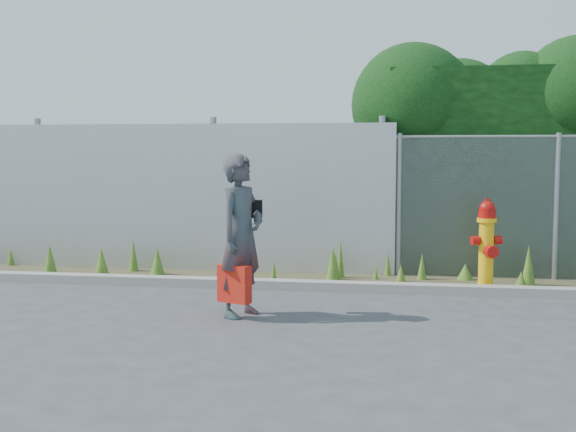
% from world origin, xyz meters
% --- Properties ---
extents(ground, '(80.00, 80.00, 0.00)m').
position_xyz_m(ground, '(0.00, 0.00, 0.00)').
color(ground, '#3E3E41').
rests_on(ground, ground).
extents(curb, '(16.00, 0.22, 0.12)m').
position_xyz_m(curb, '(0.00, 1.80, 0.06)').
color(curb, gray).
rests_on(curb, ground).
extents(weed_strip, '(16.00, 1.31, 0.55)m').
position_xyz_m(weed_strip, '(0.14, 2.50, 0.13)').
color(weed_strip, '#433D26').
rests_on(weed_strip, ground).
extents(corrugated_fence, '(8.50, 0.21, 2.30)m').
position_xyz_m(corrugated_fence, '(-3.25, 3.01, 1.10)').
color(corrugated_fence, '#B1B4B8').
rests_on(corrugated_fence, ground).
extents(fire_hydrant, '(0.40, 0.36, 1.20)m').
position_xyz_m(fire_hydrant, '(2.18, 2.13, 0.58)').
color(fire_hydrant, yellow).
rests_on(fire_hydrant, ground).
extents(woman, '(0.65, 0.77, 1.78)m').
position_xyz_m(woman, '(-0.63, 0.24, 0.89)').
color(woman, '#0F6265').
rests_on(woman, ground).
extents(red_tote_bag, '(0.36, 0.13, 0.48)m').
position_xyz_m(red_tote_bag, '(-0.67, 0.07, 0.38)').
color(red_tote_bag, '#B3310A').
extents(black_shoulder_bag, '(0.27, 0.11, 0.20)m').
position_xyz_m(black_shoulder_bag, '(-0.58, 0.47, 1.16)').
color(black_shoulder_bag, black).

